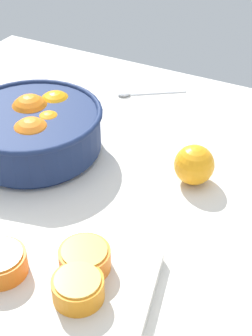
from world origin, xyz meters
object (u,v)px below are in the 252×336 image
at_px(fruit_bowl, 33,129).
at_px(orange_half_0, 0,263).
at_px(cutting_board, 38,290).
at_px(orange_half_1, 78,288).
at_px(loose_orange_2, 194,165).
at_px(spoon, 141,93).
at_px(orange_half_2, 83,258).

xyz_separation_m(fruit_bowl, orange_half_0, (0.17, -0.31, -0.01)).
distance_m(cutting_board, orange_half_1, 0.07).
bearing_deg(orange_half_0, loose_orange_2, 65.77).
relative_size(orange_half_0, spoon, 0.53).
bearing_deg(orange_half_1, fruit_bowl, 134.59).
bearing_deg(loose_orange_2, fruit_bowl, -170.31).
relative_size(orange_half_0, orange_half_2, 1.02).
xyz_separation_m(orange_half_2, spoon, (-0.18, 0.57, -0.04)).
relative_size(orange_half_0, loose_orange_2, 1.04).
distance_m(fruit_bowl, orange_half_0, 0.35).
distance_m(fruit_bowl, cutting_board, 0.39).
bearing_deg(fruit_bowl, spoon, 74.95).
distance_m(orange_half_1, loose_orange_2, 0.36).
distance_m(orange_half_0, orange_half_2, 0.12).
distance_m(cutting_board, spoon, 0.65).
bearing_deg(cutting_board, loose_orange_2, 74.34).
bearing_deg(cutting_board, orange_half_0, -177.32).
relative_size(fruit_bowl, cutting_board, 0.87).
bearing_deg(spoon, loose_orange_2, -47.60).
relative_size(fruit_bowl, orange_half_1, 3.86).
bearing_deg(fruit_bowl, orange_half_0, -61.98).
bearing_deg(fruit_bowl, orange_half_1, -45.41).
bearing_deg(cutting_board, orange_half_2, 57.01).
bearing_deg(orange_half_0, fruit_bowl, 118.02).
xyz_separation_m(orange_half_1, loose_orange_2, (0.04, 0.35, -0.00)).
bearing_deg(orange_half_2, fruit_bowl, 137.65).
xyz_separation_m(orange_half_0, spoon, (-0.08, 0.63, -0.04)).
bearing_deg(orange_half_2, spoon, 107.76).
xyz_separation_m(orange_half_0, loose_orange_2, (0.17, 0.37, -0.00)).
bearing_deg(orange_half_1, spoon, 108.39).
distance_m(orange_half_2, loose_orange_2, 0.31).
bearing_deg(orange_half_2, loose_orange_2, 78.48).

